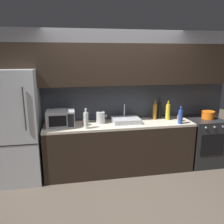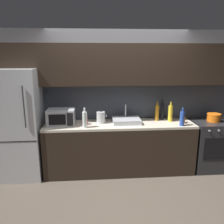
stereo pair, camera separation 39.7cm
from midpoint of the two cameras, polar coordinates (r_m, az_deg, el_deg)
The scene contains 16 objects.
ground_plane at distance 3.63m, azimuth 6.80°, elevation -20.84°, with size 10.00×10.00×0.00m, color #4C4238.
back_wall at distance 4.20m, azimuth 4.24°, elevation 6.82°, with size 4.34×0.44×2.50m.
counter_run at distance 4.19m, azimuth 4.58°, elevation -8.77°, with size 2.60×0.60×0.90m.
refrigerator at distance 4.12m, azimuth -19.08°, elevation -2.90°, with size 0.68×0.69×1.85m.
oven_range at distance 4.73m, azimuth 24.82°, elevation -7.39°, with size 0.60×0.62×0.90m.
microwave at distance 3.99m, azimuth -9.65°, elevation -1.24°, with size 0.46×0.35×0.27m.
sink_basin at distance 4.08m, azimuth 6.36°, elevation -2.15°, with size 0.48×0.38×0.30m.
kettle at distance 4.03m, azimuth 0.06°, elevation -1.39°, with size 0.18×0.15×0.23m.
wine_bottle_yellow at distance 4.31m, azimuth 16.77°, elevation -0.31°, with size 0.08×0.08×0.36m.
wine_bottle_clear at distance 3.77m, azimuth -3.75°, elevation -1.88°, with size 0.08×0.08×0.34m.
wine_bottle_amber at distance 4.29m, azimuth 13.63°, elevation -0.18°, with size 0.07×0.07×0.35m.
wine_bottle_dark at distance 4.39m, azimuth 14.84°, elevation 0.23°, with size 0.06×0.06×0.38m.
wine_bottle_blue at distance 4.11m, azimuth 19.59°, elevation -1.54°, with size 0.08×0.08×0.31m.
mug_orange at distance 4.29m, azimuth 19.52°, elevation -1.92°, with size 0.09×0.09×0.11m, color orange.
mug_red at distance 3.97m, azimuth -3.79°, elevation -2.43°, with size 0.09×0.09×0.10m, color #A82323.
cooking_pot at distance 4.61m, azimuth 26.08°, elevation -1.26°, with size 0.23×0.23×0.14m.
Camera 2 is at (-0.44, -2.95, 2.06)m, focal length 37.11 mm.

